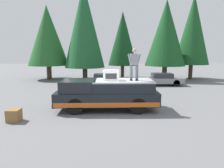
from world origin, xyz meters
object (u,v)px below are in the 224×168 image
(person_on_truck_bed, at_px, (134,64))
(wooden_crate, at_px, (14,115))
(compressor_unit, at_px, (111,75))
(pickup_truck, at_px, (107,94))
(parked_car_black, at_px, (104,80))
(parked_car_grey, at_px, (161,79))

(person_on_truck_bed, bearing_deg, wooden_crate, 106.26)
(compressor_unit, distance_m, wooden_crate, 5.09)
(pickup_truck, relative_size, parked_car_black, 1.35)
(pickup_truck, distance_m, compressor_unit, 1.08)
(compressor_unit, bearing_deg, parked_car_black, 3.85)
(pickup_truck, bearing_deg, parked_car_black, 2.25)
(pickup_truck, distance_m, wooden_crate, 4.69)
(pickup_truck, xyz_separation_m, wooden_crate, (-1.86, 4.27, -0.59))
(parked_car_black, xyz_separation_m, wooden_crate, (-9.48, 3.97, -0.30))
(pickup_truck, relative_size, wooden_crate, 9.89)
(compressor_unit, height_order, parked_car_grey, compressor_unit)
(pickup_truck, xyz_separation_m, parked_car_black, (7.62, 0.30, -0.29))
(compressor_unit, bearing_deg, parked_car_grey, -30.60)
(parked_car_black, height_order, wooden_crate, parked_car_black)
(compressor_unit, xyz_separation_m, parked_car_black, (7.74, 0.52, -1.35))
(compressor_unit, relative_size, wooden_crate, 1.50)
(parked_car_grey, distance_m, parked_car_black, 5.47)
(pickup_truck, height_order, person_on_truck_bed, person_on_truck_bed)
(pickup_truck, distance_m, parked_car_black, 7.63)
(person_on_truck_bed, height_order, wooden_crate, person_on_truck_bed)
(parked_car_grey, height_order, wooden_crate, parked_car_grey)
(compressor_unit, bearing_deg, person_on_truck_bed, -93.25)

